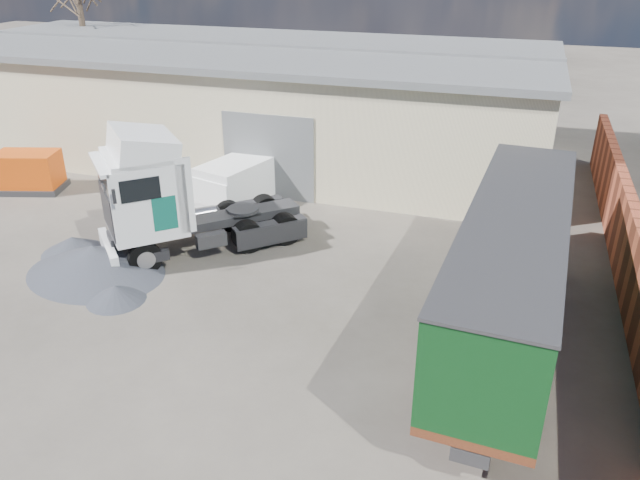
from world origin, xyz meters
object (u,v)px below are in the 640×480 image
(tractor_unit, at_px, (170,201))
(panel_van, at_px, (244,179))
(orange_skip, at_px, (29,174))
(box_trailer, at_px, (512,262))

(tractor_unit, bearing_deg, panel_van, 132.07)
(tractor_unit, relative_size, orange_skip, 2.12)
(tractor_unit, distance_m, panel_van, 5.26)
(tractor_unit, xyz_separation_m, panel_van, (0.35, 5.16, -0.97))
(panel_van, height_order, orange_skip, panel_van)
(box_trailer, relative_size, orange_skip, 3.72)
(box_trailer, relative_size, panel_van, 2.40)
(tractor_unit, xyz_separation_m, orange_skip, (-9.08, 3.41, -1.18))
(tractor_unit, relative_size, panel_van, 1.36)
(tractor_unit, height_order, orange_skip, tractor_unit)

